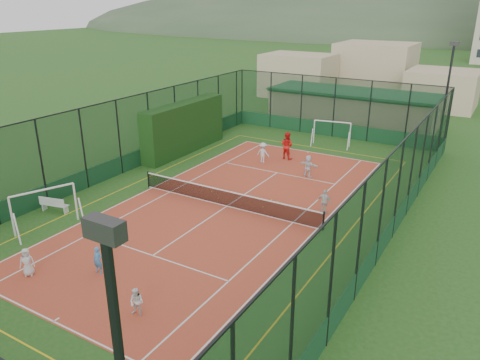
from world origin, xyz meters
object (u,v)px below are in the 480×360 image
Objects in this scene: white_bench at (55,204)px; futsal_goal_near at (45,209)px; child_near_left at (27,262)px; child_near_mid at (98,260)px; child_far_back at (308,166)px; futsal_goal_far at (332,133)px; clubhouse at (352,108)px; floodlight_ne at (446,100)px; child_far_right at (325,202)px; child_near_right at (137,302)px; coach at (287,145)px; child_far_left at (263,153)px.

futsal_goal_near is (1.27, -1.51, 0.59)m from white_bench.
child_near_mid is at bearing -7.25° from child_near_left.
futsal_goal_far is at bearing -72.39° from child_far_back.
clubhouse is 12.12× the size of child_near_left.
futsal_goal_far is 25.24m from child_near_left.
futsal_goal_far is at bearing 3.61° from futsal_goal_near.
child_far_right is (-3.51, -14.66, -3.42)m from floodlight_ne.
floodlight_ne is at bearing -101.90° from child_far_right.
child_far_back is (2.05, -15.19, -0.83)m from clubhouse.
child_near_right is at bearing -85.73° from clubhouse.
white_bench is (-7.80, -27.45, -1.12)m from clubhouse.
child_far_right is at bearing 16.73° from white_bench.
futsal_goal_far reaches higher than child_near_mid.
child_near_right is 19.79m from coach.
child_far_right reaches higher than white_bench.
child_far_left is (1.64, 18.13, 0.12)m from child_near_left.
futsal_goal_near is (-15.13, -23.57, -3.08)m from floodlight_ne.
floodlight_ne reaches higher than child_near_right.
futsal_goal_far is 13.30m from child_far_right.
child_near_mid is 15.79m from child_far_back.
futsal_goal_near is 2.19× the size of child_far_back.
futsal_goal_far is 2.62× the size of child_near_right.
white_bench is at bearing -126.64° from floodlight_ne.
clubhouse is 20.71m from child_far_right.
white_bench is at bearing 68.48° from child_far_left.
white_bench is at bearing -123.38° from futsal_goal_far.
floodlight_ne reaches higher than child_near_left.
floodlight_ne is 14.06m from child_far_left.
child_far_left reaches higher than child_far_right.
child_near_left is 1.03× the size of child_near_mid.
clubhouse reaches higher than futsal_goal_near.
futsal_goal_near is 2.34× the size of child_far_right.
child_near_right is at bearing 99.68° from child_far_back.
child_far_back is 3.91m from coach.
clubhouse is at bearing 147.88° from floodlight_ne.
futsal_goal_far reaches higher than white_bench.
child_far_back is at bearing 168.45° from child_far_left.
child_near_mid is 18.18m from coach.
child_far_left is at bearing -121.52° from futsal_goal_far.
child_near_mid is 0.61× the size of coach.
child_far_right is at bearing 13.66° from child_near_left.
futsal_goal_near is 15.50m from child_far_left.
child_far_left is at bearing 94.55° from child_near_right.
coach is at bearing -117.62° from futsal_goal_far.
child_near_left is 0.85× the size of child_far_back.
child_far_left is (-4.22, 17.83, 0.18)m from child_near_right.
child_far_back reaches higher than child_near_right.
coach is at bearing -119.08° from child_far_left.
child_far_left is at bearing 52.63° from white_bench.
child_far_right reaches higher than child_near_right.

